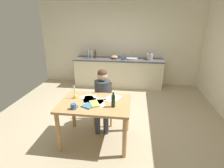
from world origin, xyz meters
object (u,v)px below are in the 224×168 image
at_px(bottle_oil, 88,54).
at_px(mixing_bowl, 114,57).
at_px(dining_table, 95,108).
at_px(bottle_wine_red, 95,54).
at_px(stovetop_kettle, 150,56).
at_px(wine_glass_by_kettle, 118,54).
at_px(sink_unit, 132,58).
at_px(person_seated, 102,95).
at_px(book_magazine, 95,104).
at_px(wine_bottle_on_table, 113,101).
at_px(wine_glass_near_sink, 121,54).
at_px(wine_glass_back_left, 114,54).
at_px(coffee_mug, 73,106).
at_px(chair_at_table, 103,100).
at_px(book_cookery, 88,106).
at_px(candlestick, 75,95).
at_px(bottle_vinegar, 91,55).
at_px(teacup_on_counter, 123,59).

height_order(bottle_oil, mixing_bowl, bottle_oil).
bearing_deg(dining_table, bottle_wine_red, 102.27).
xyz_separation_m(stovetop_kettle, wine_glass_by_kettle, (-1.01, 0.15, 0.01)).
distance_m(dining_table, sink_unit, 2.91).
distance_m(bottle_oil, mixing_bowl, 0.83).
height_order(person_seated, book_magazine, person_seated).
height_order(book_magazine, bottle_oil, bottle_oil).
height_order(dining_table, wine_bottle_on_table, wine_bottle_on_table).
relative_size(wine_glass_near_sink, wine_glass_back_left, 1.00).
bearing_deg(bottle_oil, coffee_mug, -79.66).
bearing_deg(chair_at_table, mixing_bowl, 90.88).
distance_m(dining_table, bottle_oil, 2.93).
bearing_deg(wine_bottle_on_table, coffee_mug, -165.59).
xyz_separation_m(chair_at_table, wine_glass_by_kettle, (0.06, 2.33, 0.52)).
distance_m(dining_table, book_cookery, 0.22).
bearing_deg(mixing_bowl, sink_unit, -0.13).
relative_size(book_cookery, bottle_wine_red, 0.62).
distance_m(chair_at_table, mixing_bowl, 2.24).
relative_size(book_magazine, wine_bottle_on_table, 0.93).
relative_size(person_seated, wine_glass_by_kettle, 7.76).
distance_m(candlestick, wine_bottle_on_table, 0.76).
relative_size(book_cookery, bottle_oil, 0.55).
xyz_separation_m(sink_unit, wine_glass_near_sink, (-0.36, 0.15, 0.09)).
bearing_deg(wine_glass_near_sink, book_cookery, -94.57).
relative_size(person_seated, bottle_oil, 3.78).
relative_size(wine_bottle_on_table, stovetop_kettle, 1.15).
xyz_separation_m(book_cookery, bottle_wine_red, (-0.54, 3.00, 0.24)).
relative_size(candlestick, bottle_oil, 0.77).
xyz_separation_m(dining_table, bottle_oil, (-0.84, 2.79, 0.39)).
relative_size(sink_unit, mixing_bowl, 1.64).
height_order(person_seated, bottle_oil, bottle_oil).
xyz_separation_m(mixing_bowl, wine_glass_back_left, (-0.03, 0.14, 0.06)).
xyz_separation_m(bottle_vinegar, wine_glass_near_sink, (0.92, 0.19, 0.00)).
bearing_deg(book_magazine, bottle_wine_red, 74.47).
bearing_deg(stovetop_kettle, wine_bottle_on_table, -104.23).
bearing_deg(candlestick, sink_unit, 71.34).
bearing_deg(bottle_vinegar, mixing_bowl, 3.52).
bearing_deg(teacup_on_counter, coffee_mug, -100.52).
relative_size(book_cookery, stovetop_kettle, 0.79).
distance_m(candlestick, sink_unit, 2.89).
relative_size(chair_at_table, bottle_vinegar, 3.54).
height_order(coffee_mug, book_cookery, coffee_mug).
relative_size(coffee_mug, wine_bottle_on_table, 0.49).
distance_m(stovetop_kettle, teacup_on_counter, 0.83).
bearing_deg(mixing_bowl, bottle_vinegar, -176.48).
relative_size(person_seated, book_magazine, 5.05).
relative_size(book_magazine, bottle_wine_red, 0.84).
bearing_deg(coffee_mug, wine_glass_back_left, 85.91).
distance_m(dining_table, teacup_on_counter, 2.73).
bearing_deg(chair_at_table, person_seated, -84.33).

